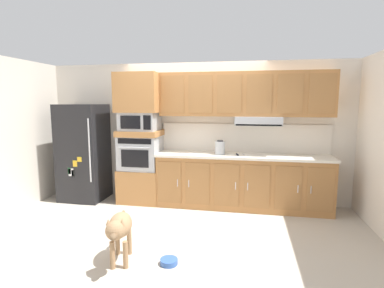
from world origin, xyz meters
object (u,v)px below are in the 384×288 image
Objects in this scene: built_in_oven at (141,152)px; screwdriver at (238,154)px; refrigerator at (84,152)px; microwave at (140,121)px; electric_kettle at (220,148)px; dog_food_bowl at (169,261)px; dog at (120,228)px.

built_in_oven is 4.55× the size of screwdriver.
microwave is (1.08, 0.07, 0.58)m from refrigerator.
electric_kettle reaches higher than dog_food_bowl.
refrigerator reaches higher than dog.
built_in_oven is 0.56m from microwave.
refrigerator reaches higher than electric_kettle.
screwdriver is at bearing -7.04° from electric_kettle.
dog_food_bowl is (-0.67, -1.95, -0.90)m from screwdriver.
microwave reaches higher than dog.
dog is at bearing -169.56° from dog_food_bowl.
screwdriver is 2.25m from dog_food_bowl.
electric_kettle is 1.20× the size of dog_food_bowl.
refrigerator is 2.52m from electric_kettle.
microwave is at bearing -0.77° from built_in_oven.
screwdriver is (1.74, -0.08, 0.03)m from built_in_oven.
dog is at bearing -120.42° from screwdriver.
refrigerator is 1.09m from built_in_oven.
dog_food_bowl is at bearing -62.35° from microwave.
screwdriver is at bearing -2.79° from microwave.
electric_kettle is 0.29× the size of dog.
dog_food_bowl is (2.15, -1.97, -0.85)m from refrigerator.
refrigerator is 8.80× the size of dog_food_bowl.
refrigerator reaches higher than dog_food_bowl.
refrigerator is at bearing 179.66° from screwdriver.
electric_kettle is (-0.30, 0.04, 0.10)m from screwdriver.
refrigerator is 2.66m from dog.
built_in_oven is at bearing 179.19° from dog.
dog_food_bowl is at bearing 85.57° from dog.
electric_kettle reaches higher than dog.
dog reaches higher than dog_food_bowl.
dog_food_bowl is (0.53, 0.10, -0.39)m from dog.
built_in_oven reaches higher than dog_food_bowl.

